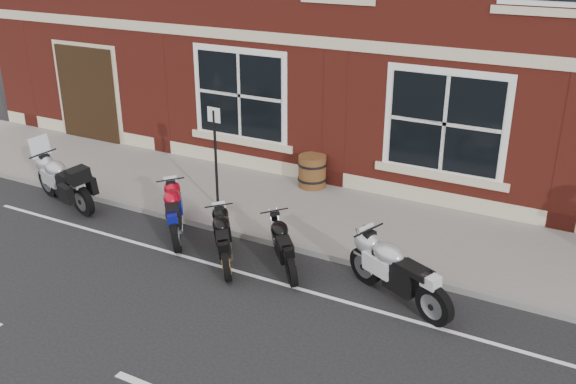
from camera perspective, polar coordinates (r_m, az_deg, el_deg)
name	(u,v)px	position (r m, az deg, el deg)	size (l,w,h in m)	color
ground	(274,289)	(11.09, -1.21, -8.60)	(80.00, 80.00, 0.00)	black
sidewalk	(345,220)	(13.44, 5.12, -2.50)	(30.00, 3.00, 0.12)	slate
kerb	(312,251)	(12.16, 2.11, -5.30)	(30.00, 0.16, 0.12)	slate
moto_touring_silver	(64,179)	(14.92, -19.31, 1.10)	(2.18, 0.80, 1.46)	black
moto_sport_red	(177,211)	(12.89, -9.86, -1.66)	(1.33, 1.67, 0.90)	black
moto_sport_black	(226,237)	(11.78, -5.54, -4.04)	(1.20, 1.58, 0.84)	black
moto_sport_silver	(399,270)	(10.64, 9.82, -6.82)	(2.08, 1.08, 1.00)	black
moto_naked_black	(285,243)	(11.55, -0.28, -4.53)	(1.28, 1.48, 0.83)	black
barrel_planter	(312,171)	(14.83, 2.16, 1.86)	(0.67, 0.67, 0.75)	#492B13
parking_sign	(215,151)	(13.50, -6.47, 3.66)	(0.31, 0.06, 2.21)	black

